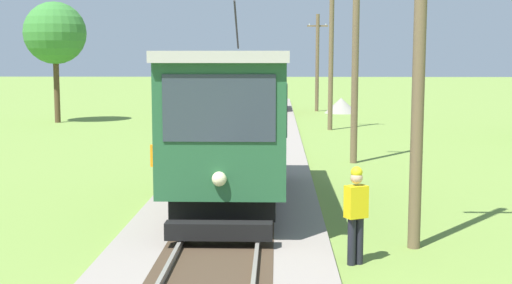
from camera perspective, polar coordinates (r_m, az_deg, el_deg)
name	(u,v)px	position (r m, az deg, el deg)	size (l,w,h in m)	color
red_tram	(233,120)	(17.04, -1.88, 1.80)	(2.60, 8.54, 4.79)	#235633
freight_car	(261,89)	(47.00, 0.44, 4.31)	(2.40, 5.20, 2.31)	maroon
utility_pole_near_tram	(420,38)	(13.73, 13.11, 8.22)	(1.40, 0.30, 7.94)	brown
utility_pole_mid	(355,54)	(24.63, 8.05, 7.06)	(1.40, 0.33, 7.40)	brown
utility_pole_far	(331,49)	(35.67, 6.11, 7.50)	(1.40, 0.60, 7.99)	brown
utility_pole_distant	(317,62)	(47.97, 4.98, 6.49)	(1.40, 0.54, 6.54)	brown
gravel_pile	(341,105)	(46.79, 6.91, 2.96)	(2.21, 2.21, 1.01)	gray
track_worker	(356,211)	(12.73, 8.10, -5.53)	(0.45, 0.39, 1.78)	black
second_worker	(159,162)	(18.57, -7.86, -1.59)	(0.44, 0.44, 1.78)	navy
tree_left_near	(55,33)	(41.25, -15.97, 8.45)	(3.47, 3.47, 6.75)	#4C3823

